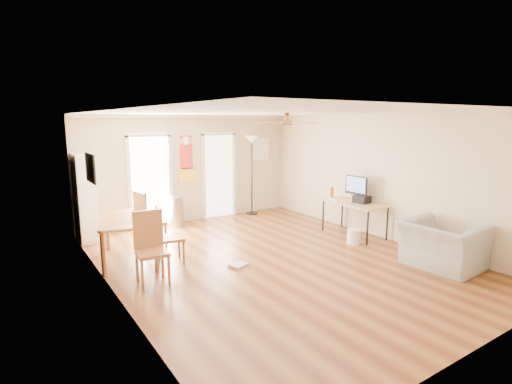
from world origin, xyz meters
TOP-DOWN VIEW (x-y plane):
  - floor at (0.00, 0.00)m, footprint 7.00×7.00m
  - ceiling at (0.00, 0.00)m, footprint 5.50×7.00m
  - wall_back at (0.00, 3.50)m, footprint 5.50×0.04m
  - wall_front at (0.00, -3.50)m, footprint 5.50×0.04m
  - wall_left at (-2.75, 0.00)m, footprint 0.04×7.00m
  - wall_right at (2.75, 0.00)m, footprint 0.04×7.00m
  - crown_molding at (0.00, 0.00)m, footprint 5.50×7.00m
  - kitchen_doorway at (-1.05, 3.48)m, footprint 0.90×0.10m
  - bathroom_doorway at (0.75, 3.48)m, footprint 0.80×0.10m
  - wall_decal at (-0.13, 3.48)m, footprint 0.46×0.03m
  - ac_grille at (2.05, 3.47)m, footprint 0.50×0.04m
  - framed_poster at (-2.73, 1.40)m, footprint 0.04×0.66m
  - ceiling_fan at (0.00, -0.30)m, footprint 1.24×1.24m
  - bookshelf at (-2.55, 3.14)m, footprint 0.55×0.88m
  - dining_table at (-2.15, 1.44)m, footprint 1.32×1.76m
  - dining_chair_right_a at (-1.60, 1.89)m, footprint 0.54×0.54m
  - dining_chair_right_b at (-1.60, 0.87)m, footprint 0.48×0.48m
  - dining_chair_near at (-2.16, 0.19)m, footprint 0.50×0.50m
  - trash_can at (-0.55, 3.17)m, footprint 0.39×0.39m
  - torchiere_lamp at (1.60, 3.22)m, footprint 0.47×0.47m
  - computer_desk at (2.36, 0.32)m, footprint 0.68×1.36m
  - imac at (2.47, 0.39)m, footprint 0.19×0.60m
  - keyboard at (2.20, 0.81)m, footprint 0.20×0.40m
  - printer at (2.45, 0.20)m, footprint 0.29×0.34m
  - orange_bottle at (2.30, 0.96)m, footprint 0.10×0.10m
  - wastebasket_a at (1.91, -0.11)m, footprint 0.29×0.29m
  - floor_cloth at (-0.70, 0.09)m, footprint 0.34×0.30m
  - armchair at (2.15, -1.85)m, footprint 1.11×1.25m

SIDE VIEW (x-z plane):
  - floor at x=0.00m, z-range 0.00..0.00m
  - floor_cloth at x=-0.70m, z-range 0.00..0.04m
  - wastebasket_a at x=1.91m, z-range 0.00..0.30m
  - trash_can at x=-0.55m, z-range 0.00..0.70m
  - computer_desk at x=2.36m, z-range 0.00..0.73m
  - dining_table at x=-2.15m, z-range 0.00..0.78m
  - armchair at x=2.15m, z-range 0.00..0.78m
  - dining_chair_right_b at x=-1.60m, z-range 0.00..1.02m
  - dining_chair_near at x=-2.16m, z-range 0.00..1.10m
  - dining_chair_right_a at x=-1.60m, z-range 0.00..1.12m
  - keyboard at x=2.20m, z-range 0.73..0.74m
  - printer at x=2.45m, z-range 0.73..0.89m
  - orange_bottle at x=2.30m, z-range 0.73..0.98m
  - bookshelf at x=-2.55m, z-range 0.00..1.81m
  - imac at x=2.47m, z-range 0.73..1.28m
  - torchiere_lamp at x=1.60m, z-range 0.00..2.08m
  - kitchen_doorway at x=-1.05m, z-range 0.00..2.10m
  - bathroom_doorway at x=0.75m, z-range 0.00..2.10m
  - wall_back at x=0.00m, z-range 0.00..2.60m
  - wall_front at x=0.00m, z-range 0.00..2.60m
  - wall_left at x=-2.75m, z-range 0.00..2.60m
  - wall_right at x=2.75m, z-range 0.00..2.60m
  - wall_decal at x=-0.13m, z-range 1.00..2.10m
  - ac_grille at x=2.05m, z-range 1.40..2.00m
  - framed_poster at x=-2.73m, z-range 1.46..1.94m
  - ceiling_fan at x=0.00m, z-range 2.33..2.53m
  - crown_molding at x=0.00m, z-range 2.52..2.60m
  - ceiling at x=0.00m, z-range 2.60..2.60m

